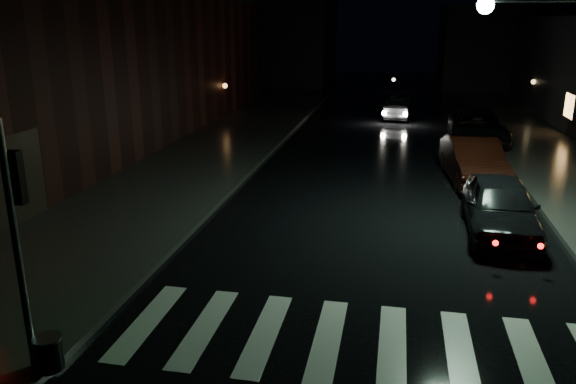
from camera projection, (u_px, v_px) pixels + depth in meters
The scene contains 13 objects.
ground at pixel (196, 341), 10.46m from camera, with size 120.00×120.00×0.00m, color black.
sidewalk_left at pixel (198, 156), 24.50m from camera, with size 6.00×44.00×0.15m, color #282826.
sidewalk_right at pixel (566, 173), 21.75m from camera, with size 4.00×44.00×0.15m, color #282826.
building_left at pixel (69, 70), 26.66m from camera, with size 10.00×36.00×7.00m, color black.
building_far_left at pixel (258, 40), 53.37m from camera, with size 14.00×10.00×8.00m, color black.
building_far_right at pixel (523, 48), 49.12m from camera, with size 14.00×10.00×7.00m, color black.
crosswalk at pixel (359, 343), 10.38m from camera, with size 9.00×3.00×0.01m, color beige.
signal_pole_corner at pixel (34, 291), 9.03m from camera, with size 0.68×0.61×4.20m.
parked_car_a at pixel (500, 206), 15.56m from camera, with size 1.86×4.61×1.57m, color black.
parked_car_b at pixel (473, 161), 20.55m from camera, with size 1.72×4.93×1.62m, color black.
parked_car_c at pixel (477, 126), 28.26m from camera, with size 1.86×4.58×1.33m, color black.
parked_car_d at pixel (477, 128), 26.95m from camera, with size 2.63×5.70×1.58m, color black.
oncoming_car at pixel (398, 108), 34.15m from camera, with size 1.39×4.00×1.32m, color black.
Camera 1 is at (3.45, -8.69, 5.71)m, focal length 35.00 mm.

